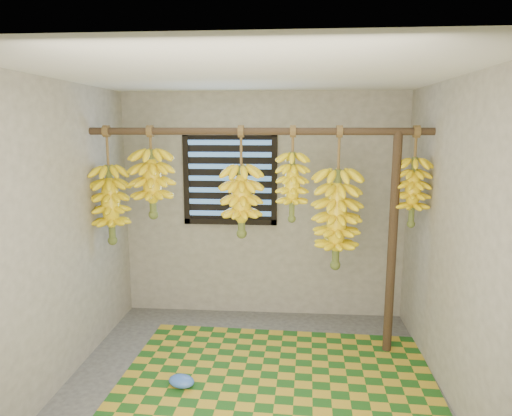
# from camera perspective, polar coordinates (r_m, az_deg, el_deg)

# --- Properties ---
(floor) EXTENTS (3.00, 3.00, 0.01)m
(floor) POSITION_cam_1_polar(r_m,az_deg,el_deg) (3.89, -0.69, -21.56)
(floor) COLOR #434343
(floor) RESTS_ON ground
(ceiling) EXTENTS (3.00, 3.00, 0.01)m
(ceiling) POSITION_cam_1_polar(r_m,az_deg,el_deg) (3.33, -0.78, 16.42)
(ceiling) COLOR silver
(ceiling) RESTS_ON wall_back
(wall_back) EXTENTS (3.00, 0.01, 2.40)m
(wall_back) POSITION_cam_1_polar(r_m,az_deg,el_deg) (4.89, 0.88, 0.24)
(wall_back) COLOR slate
(wall_back) RESTS_ON floor
(wall_left) EXTENTS (0.01, 3.00, 2.40)m
(wall_left) POSITION_cam_1_polar(r_m,az_deg,el_deg) (3.85, -23.65, -3.32)
(wall_left) COLOR slate
(wall_left) RESTS_ON floor
(wall_right) EXTENTS (0.01, 3.00, 2.40)m
(wall_right) POSITION_cam_1_polar(r_m,az_deg,el_deg) (3.61, 23.88, -4.21)
(wall_right) COLOR slate
(wall_right) RESTS_ON floor
(window) EXTENTS (1.00, 0.04, 1.00)m
(window) POSITION_cam_1_polar(r_m,az_deg,el_deg) (4.85, -3.27, 3.73)
(window) COLOR black
(window) RESTS_ON wall_back
(hanging_pole) EXTENTS (3.00, 0.06, 0.06)m
(hanging_pole) POSITION_cam_1_polar(r_m,az_deg,el_deg) (4.01, 0.17, 9.56)
(hanging_pole) COLOR #3E2C1D
(hanging_pole) RESTS_ON wall_left
(support_post) EXTENTS (0.08, 0.08, 2.00)m
(support_post) POSITION_cam_1_polar(r_m,az_deg,el_deg) (4.23, 16.66, -4.54)
(support_post) COLOR #3E2C1D
(support_post) RESTS_ON floor
(woven_mat) EXTENTS (2.62, 2.13, 0.01)m
(woven_mat) POSITION_cam_1_polar(r_m,az_deg,el_deg) (3.88, 2.55, -21.51)
(woven_mat) COLOR #1B5017
(woven_mat) RESTS_ON floor
(plastic_bag) EXTENTS (0.26, 0.22, 0.09)m
(plastic_bag) POSITION_cam_1_polar(r_m,az_deg,el_deg) (3.91, -9.30, -20.57)
(plastic_bag) COLOR blue
(plastic_bag) RESTS_ON woven_mat
(banana_bunch_a) EXTENTS (0.33, 0.33, 1.07)m
(banana_bunch_a) POSITION_cam_1_polar(r_m,az_deg,el_deg) (4.38, -17.72, 0.43)
(banana_bunch_a) COLOR brown
(banana_bunch_a) RESTS_ON hanging_pole
(banana_bunch_b) EXTENTS (0.37, 0.37, 0.82)m
(banana_bunch_b) POSITION_cam_1_polar(r_m,az_deg,el_deg) (4.22, -12.84, 3.03)
(banana_bunch_b) COLOR brown
(banana_bunch_b) RESTS_ON hanging_pole
(banana_bunch_c) EXTENTS (0.35, 0.35, 0.98)m
(banana_bunch_c) POSITION_cam_1_polar(r_m,az_deg,el_deg) (4.08, -1.83, 0.90)
(banana_bunch_c) COLOR brown
(banana_bunch_c) RESTS_ON hanging_pole
(banana_bunch_d) EXTENTS (0.29, 0.29, 0.84)m
(banana_bunch_d) POSITION_cam_1_polar(r_m,az_deg,el_deg) (4.03, 4.54, 2.67)
(banana_bunch_d) COLOR brown
(banana_bunch_d) RESTS_ON hanging_pole
(banana_bunch_e) EXTENTS (0.40, 0.40, 1.26)m
(banana_bunch_e) POSITION_cam_1_polar(r_m,az_deg,el_deg) (4.10, 10.05, -1.37)
(banana_bunch_e) COLOR brown
(banana_bunch_e) RESTS_ON hanging_pole
(banana_bunch_f) EXTENTS (0.29, 0.29, 0.87)m
(banana_bunch_f) POSITION_cam_1_polar(r_m,az_deg,el_deg) (4.17, 19.01, 1.91)
(banana_bunch_f) COLOR brown
(banana_bunch_f) RESTS_ON hanging_pole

